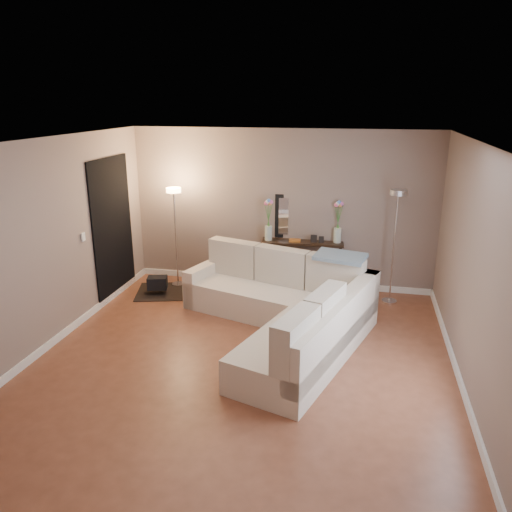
% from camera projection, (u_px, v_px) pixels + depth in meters
% --- Properties ---
extents(floor, '(5.00, 5.50, 0.01)m').
position_uv_depth(floor, '(242.00, 363.00, 6.02)').
color(floor, brown).
rests_on(floor, ground).
extents(ceiling, '(5.00, 5.50, 0.01)m').
position_uv_depth(ceiling, '(240.00, 142.00, 5.23)').
color(ceiling, white).
rests_on(ceiling, ground).
extents(wall_back, '(5.00, 0.02, 2.60)m').
position_uv_depth(wall_back, '(281.00, 209.00, 8.20)').
color(wall_back, gray).
rests_on(wall_back, ground).
extents(wall_front, '(5.00, 0.02, 2.60)m').
position_uv_depth(wall_front, '(133.00, 396.00, 3.06)').
color(wall_front, gray).
rests_on(wall_front, ground).
extents(wall_left, '(0.02, 5.50, 2.60)m').
position_uv_depth(wall_left, '(43.00, 247.00, 6.13)').
color(wall_left, gray).
rests_on(wall_left, ground).
extents(wall_right, '(0.02, 5.50, 2.60)m').
position_uv_depth(wall_right, '(478.00, 276.00, 5.12)').
color(wall_right, gray).
rests_on(wall_right, ground).
extents(baseboard_back, '(5.00, 0.03, 0.10)m').
position_uv_depth(baseboard_back, '(280.00, 281.00, 8.55)').
color(baseboard_back, white).
rests_on(baseboard_back, ground).
extents(baseboard_left, '(0.03, 5.50, 0.10)m').
position_uv_depth(baseboard_left, '(57.00, 339.00, 6.51)').
color(baseboard_left, white).
rests_on(baseboard_left, ground).
extents(baseboard_right, '(0.03, 5.50, 0.10)m').
position_uv_depth(baseboard_right, '(460.00, 382.00, 5.50)').
color(baseboard_right, white).
rests_on(baseboard_right, ground).
extents(doorway, '(0.02, 1.20, 2.20)m').
position_uv_depth(doorway, '(113.00, 229.00, 7.77)').
color(doorway, black).
rests_on(doorway, ground).
extents(switch_plate, '(0.02, 0.08, 0.12)m').
position_uv_depth(switch_plate, '(83.00, 237.00, 6.95)').
color(switch_plate, white).
rests_on(switch_plate, ground).
extents(sectional_sofa, '(2.87, 3.30, 0.96)m').
position_uv_depth(sectional_sofa, '(287.00, 308.00, 6.71)').
color(sectional_sofa, beige).
rests_on(sectional_sofa, floor).
extents(throw_blanket, '(0.76, 0.56, 0.09)m').
position_uv_depth(throw_blanket, '(340.00, 257.00, 6.85)').
color(throw_blanket, slate).
rests_on(throw_blanket, sectional_sofa).
extents(console_table, '(1.35, 0.47, 0.81)m').
position_uv_depth(console_table, '(297.00, 262.00, 8.26)').
color(console_table, black).
rests_on(console_table, floor).
extents(leaning_mirror, '(0.94, 0.13, 0.73)m').
position_uv_depth(leaning_mirror, '(303.00, 217.00, 8.19)').
color(leaning_mirror, black).
rests_on(leaning_mirror, console_table).
extents(table_decor, '(0.57, 0.14, 0.13)m').
position_uv_depth(table_decor, '(302.00, 240.00, 8.10)').
color(table_decor, orange).
rests_on(table_decor, console_table).
extents(flower_vase_left, '(0.16, 0.13, 0.70)m').
position_uv_depth(flower_vase_left, '(268.00, 223.00, 8.12)').
color(flower_vase_left, silver).
rests_on(flower_vase_left, console_table).
extents(flower_vase_right, '(0.16, 0.13, 0.70)m').
position_uv_depth(flower_vase_right, '(338.00, 225.00, 7.99)').
color(flower_vase_right, silver).
rests_on(flower_vase_right, console_table).
extents(floor_lamp_lit, '(0.29, 0.29, 1.67)m').
position_uv_depth(floor_lamp_lit, '(175.00, 218.00, 8.16)').
color(floor_lamp_lit, silver).
rests_on(floor_lamp_lit, floor).
extents(floor_lamp_unlit, '(0.27, 0.27, 1.77)m').
position_uv_depth(floor_lamp_unlit, '(396.00, 224.00, 7.42)').
color(floor_lamp_unlit, silver).
rests_on(floor_lamp_unlit, floor).
extents(charcoal_rug, '(1.26, 1.07, 0.01)m').
position_uv_depth(charcoal_rug, '(171.00, 291.00, 8.21)').
color(charcoal_rug, black).
rests_on(charcoal_rug, floor).
extents(black_bag, '(0.35, 0.29, 0.20)m').
position_uv_depth(black_bag, '(157.00, 283.00, 8.05)').
color(black_bag, black).
rests_on(black_bag, charcoal_rug).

